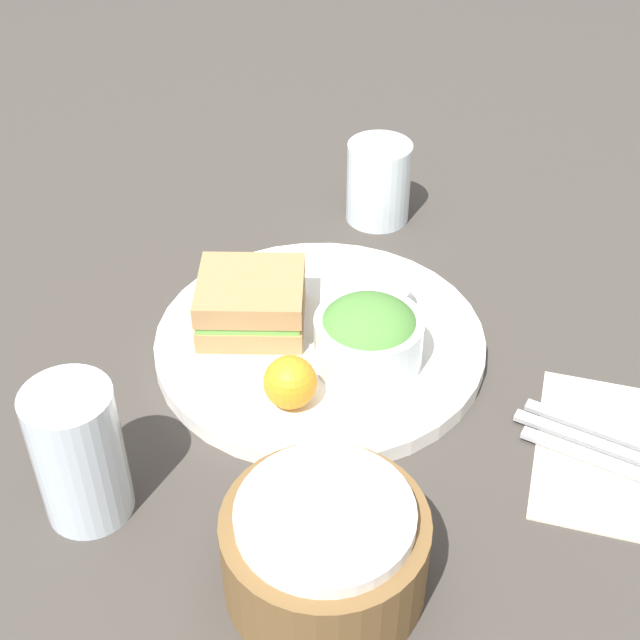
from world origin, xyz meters
name	(u,v)px	position (x,y,z in m)	size (l,w,h in m)	color
ground_plane	(320,349)	(0.00, 0.00, 0.00)	(4.00, 4.00, 0.00)	#3D3833
plate	(320,342)	(0.00, 0.00, 0.01)	(0.33, 0.33, 0.02)	white
sandwich	(250,304)	(0.07, 0.00, 0.05)	(0.13, 0.12, 0.05)	#A37A4C
salad_bowl	(369,335)	(-0.06, 0.02, 0.05)	(0.11, 0.11, 0.07)	silver
dressing_cup	(385,300)	(-0.05, -0.05, 0.03)	(0.05, 0.05, 0.03)	#99999E
orange_wedge	(289,382)	(0.00, 0.10, 0.04)	(0.05, 0.05, 0.05)	orange
drink_glass	(79,454)	(0.13, 0.25, 0.06)	(0.07, 0.07, 0.13)	silver
bread_basket	(325,549)	(-0.08, 0.27, 0.04)	(0.16, 0.16, 0.09)	brown
napkin	(611,453)	(-0.29, 0.07, 0.00)	(0.13, 0.19, 0.00)	beige
fork	(618,437)	(-0.30, 0.05, 0.01)	(0.17, 0.01, 0.01)	#B2B2B7
knife	(612,449)	(-0.29, 0.07, 0.01)	(0.18, 0.01, 0.01)	#B2B2B7
spoon	(607,463)	(-0.29, 0.09, 0.01)	(0.16, 0.01, 0.01)	#B2B2B7
water_glass	(380,182)	(0.00, -0.26, 0.05)	(0.08, 0.08, 0.10)	silver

